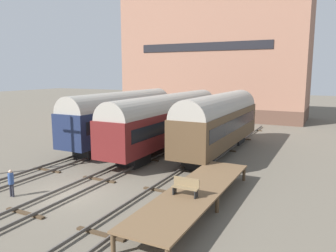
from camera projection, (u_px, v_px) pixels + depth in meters
name	position (u px, v px, depth m)	size (l,w,h in m)	color
ground_plane	(67.00, 195.00, 19.47)	(200.00, 200.00, 0.00)	#60594C
track_left	(12.00, 181.00, 21.60)	(2.60, 60.00, 0.26)	#4C4742
track_middle	(67.00, 193.00, 19.44)	(2.60, 60.00, 0.26)	#4C4742
track_right	(136.00, 207.00, 17.29)	(2.60, 60.00, 0.26)	#4C4742
train_car_navy	(122.00, 115.00, 32.47)	(3.03, 15.44, 5.34)	black
train_car_brown	(219.00, 120.00, 29.02)	(3.13, 15.13, 5.36)	black
train_car_maroon	(168.00, 118.00, 30.77)	(2.99, 18.68, 5.21)	black
station_platform	(195.00, 191.00, 17.43)	(2.73, 11.71, 1.02)	brown
bench	(186.00, 186.00, 16.56)	(1.40, 0.40, 0.91)	brown
person_worker	(11.00, 181.00, 19.02)	(0.32, 0.32, 1.63)	#282833
warehouse_building	(214.00, 55.00, 52.91)	(28.90, 10.34, 19.90)	brown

